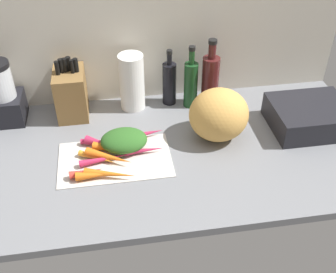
{
  "coord_description": "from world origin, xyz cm",
  "views": [
    {
      "loc": [
        -12.89,
        -118.42,
        98.53
      ],
      "look_at": [
        5.16,
        -5.66,
        9.73
      ],
      "focal_mm": 44.61,
      "sensor_mm": 36.0,
      "label": 1
    }
  ],
  "objects_px": {
    "carrot_0": "(110,174)",
    "carrot_9": "(126,142)",
    "carrot_7": "(103,142)",
    "carrot_2": "(112,148)",
    "bottle_2": "(210,80)",
    "carrot_10": "(109,157)",
    "carrot_1": "(145,150)",
    "carrot_4": "(143,134)",
    "knife_block": "(71,93)",
    "bottle_0": "(169,83)",
    "bottle_1": "(191,83)",
    "carrot_11": "(94,175)",
    "carrot_6": "(98,158)",
    "blender_appliance": "(3,96)",
    "carrot_5": "(86,172)",
    "carrot_8": "(105,159)",
    "winter_squash": "(219,115)",
    "cutting_board": "(115,159)",
    "carrot_3": "(99,143)",
    "carrot_12": "(128,143)",
    "paper_towel_roll": "(132,82)",
    "dish_rack": "(309,116)"
  },
  "relations": [
    {
      "from": "carrot_0",
      "to": "carrot_9",
      "type": "bearing_deg",
      "value": 68.98
    },
    {
      "from": "carrot_7",
      "to": "carrot_2",
      "type": "bearing_deg",
      "value": -60.63
    },
    {
      "from": "carrot_7",
      "to": "bottle_2",
      "type": "bearing_deg",
      "value": 25.15
    },
    {
      "from": "carrot_2",
      "to": "carrot_10",
      "type": "xyz_separation_m",
      "value": [
        -0.01,
        -0.05,
        0.0
      ]
    },
    {
      "from": "carrot_1",
      "to": "carrot_4",
      "type": "bearing_deg",
      "value": 87.43
    },
    {
      "from": "carrot_7",
      "to": "knife_block",
      "type": "height_order",
      "value": "knife_block"
    },
    {
      "from": "bottle_0",
      "to": "bottle_1",
      "type": "distance_m",
      "value": 0.09
    },
    {
      "from": "carrot_4",
      "to": "bottle_1",
      "type": "height_order",
      "value": "bottle_1"
    },
    {
      "from": "carrot_9",
      "to": "carrot_11",
      "type": "height_order",
      "value": "carrot_11"
    },
    {
      "from": "carrot_0",
      "to": "carrot_6",
      "type": "xyz_separation_m",
      "value": [
        -0.04,
        0.1,
        -0.0
      ]
    },
    {
      "from": "blender_appliance",
      "to": "bottle_1",
      "type": "distance_m",
      "value": 0.75
    },
    {
      "from": "carrot_11",
      "to": "carrot_4",
      "type": "bearing_deg",
      "value": 46.76
    },
    {
      "from": "carrot_0",
      "to": "carrot_9",
      "type": "xyz_separation_m",
      "value": [
        0.07,
        0.17,
        -0.0
      ]
    },
    {
      "from": "bottle_0",
      "to": "carrot_5",
      "type": "bearing_deg",
      "value": -130.39
    },
    {
      "from": "bottle_2",
      "to": "carrot_5",
      "type": "bearing_deg",
      "value": -143.92
    },
    {
      "from": "carrot_8",
      "to": "winter_squash",
      "type": "distance_m",
      "value": 0.45
    },
    {
      "from": "carrot_4",
      "to": "blender_appliance",
      "type": "bearing_deg",
      "value": 157.62
    },
    {
      "from": "cutting_board",
      "to": "carrot_8",
      "type": "height_order",
      "value": "carrot_8"
    },
    {
      "from": "carrot_3",
      "to": "knife_block",
      "type": "distance_m",
      "value": 0.27
    },
    {
      "from": "carrot_12",
      "to": "bottle_0",
      "type": "bearing_deg",
      "value": 53.8
    },
    {
      "from": "carrot_8",
      "to": "bottle_1",
      "type": "bearing_deg",
      "value": 40.72
    },
    {
      "from": "bottle_0",
      "to": "carrot_6",
      "type": "bearing_deg",
      "value": -132.4
    },
    {
      "from": "cutting_board",
      "to": "paper_towel_roll",
      "type": "bearing_deg",
      "value": 73.82
    },
    {
      "from": "cutting_board",
      "to": "carrot_2",
      "type": "height_order",
      "value": "carrot_2"
    },
    {
      "from": "carrot_3",
      "to": "winter_squash",
      "type": "height_order",
      "value": "winter_squash"
    },
    {
      "from": "dish_rack",
      "to": "carrot_2",
      "type": "bearing_deg",
      "value": -176.51
    },
    {
      "from": "carrot_9",
      "to": "bottle_2",
      "type": "relative_size",
      "value": 0.56
    },
    {
      "from": "carrot_0",
      "to": "carrot_2",
      "type": "xyz_separation_m",
      "value": [
        0.01,
        0.13,
        0.0
      ]
    },
    {
      "from": "carrot_10",
      "to": "carrot_12",
      "type": "bearing_deg",
      "value": 47.66
    },
    {
      "from": "cutting_board",
      "to": "blender_appliance",
      "type": "xyz_separation_m",
      "value": [
        -0.41,
        0.32,
        0.11
      ]
    },
    {
      "from": "carrot_9",
      "to": "paper_towel_roll",
      "type": "relative_size",
      "value": 0.7
    },
    {
      "from": "knife_block",
      "to": "paper_towel_roll",
      "type": "xyz_separation_m",
      "value": [
        0.25,
        0.01,
        0.02
      ]
    },
    {
      "from": "carrot_5",
      "to": "carrot_9",
      "type": "bearing_deg",
      "value": 45.59
    },
    {
      "from": "cutting_board",
      "to": "carrot_2",
      "type": "relative_size",
      "value": 2.87
    },
    {
      "from": "carrot_0",
      "to": "carrot_10",
      "type": "relative_size",
      "value": 1.02
    },
    {
      "from": "knife_block",
      "to": "bottle_1",
      "type": "bearing_deg",
      "value": -1.59
    },
    {
      "from": "carrot_1",
      "to": "blender_appliance",
      "type": "distance_m",
      "value": 0.61
    },
    {
      "from": "carrot_5",
      "to": "carrot_10",
      "type": "relative_size",
      "value": 0.66
    },
    {
      "from": "carrot_1",
      "to": "carrot_6",
      "type": "bearing_deg",
      "value": -175.36
    },
    {
      "from": "carrot_12",
      "to": "cutting_board",
      "type": "bearing_deg",
      "value": -126.92
    },
    {
      "from": "carrot_5",
      "to": "carrot_12",
      "type": "bearing_deg",
      "value": 42.8
    },
    {
      "from": "carrot_2",
      "to": "carrot_9",
      "type": "relative_size",
      "value": 0.84
    },
    {
      "from": "carrot_8",
      "to": "carrot_9",
      "type": "xyz_separation_m",
      "value": [
        0.08,
        0.09,
        -0.0
      ]
    },
    {
      "from": "carrot_2",
      "to": "carrot_7",
      "type": "bearing_deg",
      "value": 119.37
    },
    {
      "from": "carrot_7",
      "to": "carrot_12",
      "type": "distance_m",
      "value": 0.09
    },
    {
      "from": "carrot_12",
      "to": "blender_appliance",
      "type": "height_order",
      "value": "blender_appliance"
    },
    {
      "from": "bottle_0",
      "to": "dish_rack",
      "type": "distance_m",
      "value": 0.58
    },
    {
      "from": "carrot_4",
      "to": "carrot_11",
      "type": "xyz_separation_m",
      "value": [
        -0.19,
        -0.2,
        -0.0
      ]
    },
    {
      "from": "carrot_4",
      "to": "paper_towel_roll",
      "type": "distance_m",
      "value": 0.25
    },
    {
      "from": "carrot_8",
      "to": "carrot_10",
      "type": "relative_size",
      "value": 1.03
    }
  ]
}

